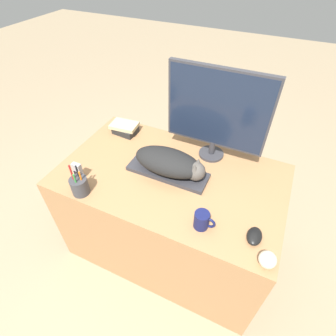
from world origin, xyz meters
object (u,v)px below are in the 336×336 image
object	(u,v)px
cat	(171,163)
baseball	(268,260)
coffee_mug	(202,220)
book_stack	(125,128)
computer_mouse	(254,236)
pen_cup	(80,186)
phone	(78,171)
monitor	(217,111)
keyboard	(168,172)

from	to	relation	value
cat	baseball	size ratio (longest dim) A/B	5.55
coffee_mug	book_stack	xyz separation A→B (m)	(-0.74, 0.51, -0.01)
computer_mouse	pen_cup	world-z (taller)	pen_cup
phone	book_stack	size ratio (longest dim) A/B	0.57
computer_mouse	baseball	distance (m)	0.13
cat	monitor	world-z (taller)	monitor
pen_cup	keyboard	bearing A→B (deg)	42.41
baseball	book_stack	size ratio (longest dim) A/B	0.40
cat	monitor	bearing A→B (deg)	59.35
keyboard	coffee_mug	xyz separation A→B (m)	(0.30, -0.26, 0.03)
keyboard	baseball	world-z (taller)	baseball
baseball	keyboard	bearing A→B (deg)	151.81
monitor	baseball	bearing A→B (deg)	-53.67
cat	coffee_mug	xyz separation A→B (m)	(0.28, -0.26, -0.04)
baseball	book_stack	distance (m)	1.19
cat	monitor	distance (m)	0.38
pen_cup	baseball	world-z (taller)	pen_cup
monitor	pen_cup	world-z (taller)	monitor
baseball	book_stack	world-z (taller)	baseball
baseball	cat	bearing A→B (deg)	151.07
monitor	pen_cup	bearing A→B (deg)	-132.05
phone	book_stack	bearing A→B (deg)	90.21
coffee_mug	pen_cup	bearing A→B (deg)	-174.15
phone	coffee_mug	bearing A→B (deg)	-1.20
pen_cup	book_stack	size ratio (longest dim) A/B	1.04
monitor	cat	bearing A→B (deg)	-120.65
computer_mouse	pen_cup	size ratio (longest dim) A/B	0.53
monitor	keyboard	bearing A→B (deg)	-123.54
pen_cup	book_stack	xyz separation A→B (m)	(-0.08, 0.57, -0.02)
keyboard	pen_cup	bearing A→B (deg)	-137.59
book_stack	keyboard	bearing A→B (deg)	-29.34
coffee_mug	phone	xyz separation A→B (m)	(-0.73, 0.02, 0.01)
computer_mouse	baseball	size ratio (longest dim) A/B	1.37
pen_cup	phone	distance (m)	0.11
cat	pen_cup	world-z (taller)	pen_cup
pen_cup	cat	bearing A→B (deg)	40.98
cat	baseball	bearing A→B (deg)	-28.93
pen_cup	book_stack	world-z (taller)	pen_cup
phone	computer_mouse	bearing A→B (deg)	1.28
phone	book_stack	distance (m)	0.49
computer_mouse	coffee_mug	distance (m)	0.24
keyboard	cat	bearing A→B (deg)	0.00
coffee_mug	book_stack	size ratio (longest dim) A/B	0.56
cat	book_stack	world-z (taller)	cat
computer_mouse	phone	xyz separation A→B (m)	(-0.97, -0.02, 0.03)
monitor	phone	distance (m)	0.84
keyboard	computer_mouse	size ratio (longest dim) A/B	4.55
book_stack	pen_cup	bearing A→B (deg)	-82.12
keyboard	baseball	distance (m)	0.69
keyboard	monitor	xyz separation A→B (m)	(0.17, 0.26, 0.30)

